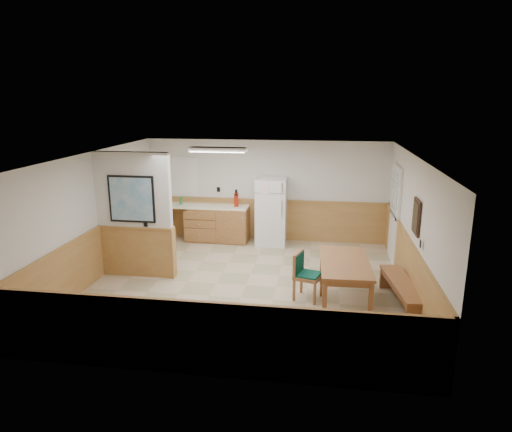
% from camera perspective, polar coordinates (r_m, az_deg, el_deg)
% --- Properties ---
extents(ground, '(6.00, 6.00, 0.00)m').
position_cam_1_polar(ground, '(8.87, -1.24, -8.62)').
color(ground, '#C3AB8C').
rests_on(ground, ground).
extents(ceiling, '(6.00, 6.00, 0.02)m').
position_cam_1_polar(ceiling, '(8.21, -1.34, 7.62)').
color(ceiling, white).
rests_on(ceiling, back_wall).
extents(back_wall, '(6.00, 0.02, 2.50)m').
position_cam_1_polar(back_wall, '(11.35, 1.23, 3.17)').
color(back_wall, silver).
rests_on(back_wall, ground).
extents(right_wall, '(0.02, 6.00, 2.50)m').
position_cam_1_polar(right_wall, '(8.51, 19.07, -1.55)').
color(right_wall, silver).
rests_on(right_wall, ground).
extents(left_wall, '(0.02, 6.00, 2.50)m').
position_cam_1_polar(left_wall, '(9.42, -19.59, -0.07)').
color(left_wall, silver).
rests_on(left_wall, ground).
extents(wainscot_back, '(6.00, 0.04, 1.00)m').
position_cam_1_polar(wainscot_back, '(11.50, 1.20, -0.51)').
color(wainscot_back, '#B08346').
rests_on(wainscot_back, ground).
extents(wainscot_right, '(0.04, 6.00, 1.00)m').
position_cam_1_polar(wainscot_right, '(8.73, 18.53, -6.28)').
color(wainscot_right, '#B08346').
rests_on(wainscot_right, ground).
extents(wainscot_left, '(0.04, 6.00, 1.00)m').
position_cam_1_polar(wainscot_left, '(9.62, -19.11, -4.40)').
color(wainscot_left, '#B08346').
rests_on(wainscot_left, ground).
extents(partition_wall, '(1.50, 0.20, 2.50)m').
position_cam_1_polar(partition_wall, '(9.27, -14.92, -0.05)').
color(partition_wall, silver).
rests_on(partition_wall, ground).
extents(kitchen_counter, '(2.20, 0.61, 1.00)m').
position_cam_1_polar(kitchen_counter, '(11.44, -5.01, -0.86)').
color(kitchen_counter, '#A07338').
rests_on(kitchen_counter, ground).
extents(exterior_door, '(0.07, 1.02, 2.15)m').
position_cam_1_polar(exterior_door, '(10.36, 16.93, 0.30)').
color(exterior_door, white).
rests_on(exterior_door, ground).
extents(kitchen_window, '(0.80, 0.04, 1.00)m').
position_cam_1_polar(kitchen_window, '(11.71, -9.06, 4.85)').
color(kitchen_window, white).
rests_on(kitchen_window, back_wall).
extents(wall_painting, '(0.04, 0.50, 0.60)m').
position_cam_1_polar(wall_painting, '(8.14, 19.39, -0.09)').
color(wall_painting, '#311D13').
rests_on(wall_painting, right_wall).
extents(fluorescent_fixture, '(1.20, 0.30, 0.09)m').
position_cam_1_polar(fluorescent_fixture, '(9.64, -4.77, 8.29)').
color(fluorescent_fixture, white).
rests_on(fluorescent_fixture, ceiling).
extents(refrigerator, '(0.73, 0.73, 1.63)m').
position_cam_1_polar(refrigerator, '(11.06, 1.92, 0.57)').
color(refrigerator, white).
rests_on(refrigerator, ground).
extents(dining_table, '(0.90, 1.71, 0.75)m').
position_cam_1_polar(dining_table, '(8.12, 11.02, -6.19)').
color(dining_table, '#A36A3C').
rests_on(dining_table, ground).
extents(dining_bench, '(0.58, 1.72, 0.45)m').
position_cam_1_polar(dining_bench, '(8.27, 17.83, -8.54)').
color(dining_bench, '#A36A3C').
rests_on(dining_bench, ground).
extents(dining_chair, '(0.71, 0.57, 0.85)m').
position_cam_1_polar(dining_chair, '(8.21, 5.97, -6.95)').
color(dining_chair, '#A36A3C').
rests_on(dining_chair, ground).
extents(fire_extinguisher, '(0.12, 0.12, 0.42)m').
position_cam_1_polar(fire_extinguisher, '(11.16, -2.49, 2.11)').
color(fire_extinguisher, '#B81B09').
rests_on(fire_extinguisher, kitchen_counter).
extents(soap_bottle, '(0.07, 0.07, 0.20)m').
position_cam_1_polar(soap_bottle, '(11.55, -9.42, 1.91)').
color(soap_bottle, '#188931').
rests_on(soap_bottle, kitchen_counter).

